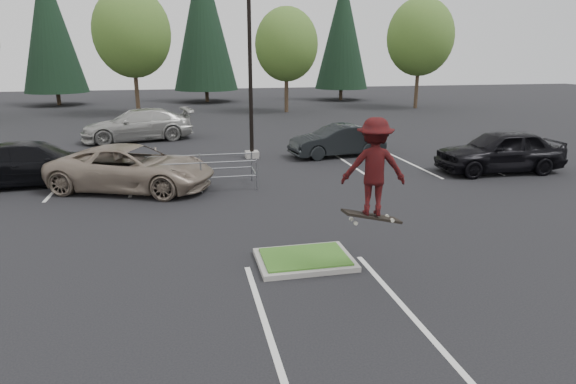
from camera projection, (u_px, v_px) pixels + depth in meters
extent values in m
plane|color=black|center=(305.00, 262.00, 11.23)|extent=(120.00, 120.00, 0.00)
cube|color=gray|center=(305.00, 260.00, 11.21)|extent=(2.20, 1.60, 0.12)
cube|color=#2D6B21|center=(305.00, 257.00, 11.19)|extent=(1.95, 1.35, 0.05)
cube|color=silver|center=(136.00, 179.00, 18.75)|extent=(0.12, 5.20, 0.01)
cube|color=silver|center=(62.00, 182.00, 18.19)|extent=(0.12, 5.20, 0.01)
cube|color=silver|center=(355.00, 167.00, 20.60)|extent=(0.12, 5.20, 0.01)
cube|color=silver|center=(413.00, 165.00, 21.16)|extent=(0.12, 5.20, 0.01)
cube|color=silver|center=(468.00, 162.00, 21.71)|extent=(0.12, 5.20, 0.01)
cube|color=silver|center=(271.00, 341.00, 8.13)|extent=(0.12, 6.00, 0.01)
cube|color=silver|center=(418.00, 323.00, 8.69)|extent=(0.12, 6.00, 0.01)
cube|color=gray|center=(252.00, 154.00, 22.56)|extent=(0.60, 0.60, 0.30)
cylinder|color=black|center=(250.00, 47.00, 21.22)|extent=(0.18, 0.18, 10.00)
cylinder|color=#38281C|center=(137.00, 93.00, 38.15)|extent=(0.32, 0.32, 3.50)
ellipsoid|color=#356926|center=(132.00, 33.00, 36.90)|extent=(5.89, 5.89, 6.77)
sphere|color=#356926|center=(141.00, 43.00, 36.95)|extent=(3.68, 3.68, 3.68)
sphere|color=#356926|center=(126.00, 40.00, 37.33)|extent=(4.05, 4.05, 4.05)
cylinder|color=#38281C|center=(286.00, 94.00, 40.02)|extent=(0.32, 0.32, 3.04)
ellipsoid|color=#356926|center=(286.00, 44.00, 38.94)|extent=(5.12, 5.12, 5.89)
sphere|color=#356926|center=(294.00, 53.00, 38.96)|extent=(3.20, 3.20, 3.20)
sphere|color=#356926|center=(279.00, 51.00, 39.35)|extent=(3.52, 3.52, 3.52)
cylinder|color=#38281C|center=(416.00, 89.00, 42.91)|extent=(0.32, 0.32, 3.42)
ellipsoid|color=#356926|center=(420.00, 37.00, 41.69)|extent=(5.76, 5.76, 6.62)
sphere|color=#356926|center=(428.00, 46.00, 41.73)|extent=(3.60, 3.60, 3.60)
sphere|color=#356926|center=(412.00, 44.00, 42.11)|extent=(3.96, 3.96, 3.96)
cylinder|color=#38281C|center=(59.00, 99.00, 45.74)|extent=(0.36, 0.36, 1.20)
cone|color=black|center=(49.00, 27.00, 43.94)|extent=(5.72, 5.72, 11.80)
cylinder|color=#38281C|center=(207.00, 96.00, 49.09)|extent=(0.36, 0.36, 1.20)
cone|color=black|center=(204.00, 21.00, 47.09)|extent=(6.38, 6.38, 13.30)
cylinder|color=#38281C|center=(341.00, 94.00, 51.03)|extent=(0.36, 0.36, 1.20)
cone|color=black|center=(343.00, 32.00, 49.31)|extent=(5.50, 5.50, 11.30)
cylinder|color=gray|center=(143.00, 180.00, 16.32)|extent=(0.06, 0.06, 1.12)
cylinder|color=gray|center=(146.00, 171.00, 17.60)|extent=(0.06, 0.06, 1.12)
cylinder|color=gray|center=(201.00, 177.00, 16.69)|extent=(0.06, 0.06, 1.12)
cylinder|color=gray|center=(200.00, 169.00, 17.97)|extent=(0.06, 0.06, 1.12)
cylinder|color=gray|center=(257.00, 175.00, 17.06)|extent=(0.06, 0.06, 1.12)
cylinder|color=gray|center=(252.00, 166.00, 18.34)|extent=(0.06, 0.06, 1.12)
cylinder|color=gray|center=(201.00, 178.00, 16.70)|extent=(3.89, 0.11, 0.05)
cylinder|color=gray|center=(200.00, 163.00, 16.55)|extent=(3.89, 0.11, 0.05)
cylinder|color=gray|center=(200.00, 169.00, 17.98)|extent=(3.89, 0.11, 0.05)
cylinder|color=gray|center=(199.00, 155.00, 17.83)|extent=(3.89, 0.11, 0.05)
cube|color=gray|center=(184.00, 170.00, 17.18)|extent=(0.83, 0.52, 0.47)
cube|color=black|center=(372.00, 216.00, 10.15)|extent=(1.33, 0.49, 0.38)
cylinder|color=beige|center=(356.00, 223.00, 9.96)|extent=(0.08, 0.05, 0.08)
cylinder|color=beige|center=(351.00, 219.00, 10.22)|extent=(0.08, 0.05, 0.08)
cylinder|color=beige|center=(392.00, 220.00, 10.13)|extent=(0.08, 0.05, 0.08)
cylinder|color=beige|center=(387.00, 216.00, 10.39)|extent=(0.08, 0.05, 0.08)
imported|color=#650D0D|center=(374.00, 167.00, 9.86)|extent=(1.45, 1.05, 2.03)
imported|color=gray|center=(131.00, 168.00, 17.09)|extent=(6.30, 4.54, 1.59)
imported|color=black|center=(36.00, 163.00, 17.81)|extent=(5.56, 2.54, 1.58)
imported|color=black|center=(337.00, 141.00, 22.75)|extent=(4.65, 2.13, 1.48)
imported|color=black|center=(500.00, 151.00, 19.62)|extent=(5.22, 2.26, 1.75)
imported|color=#AAAAA5|center=(139.00, 125.00, 26.86)|extent=(6.39, 3.59, 1.75)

